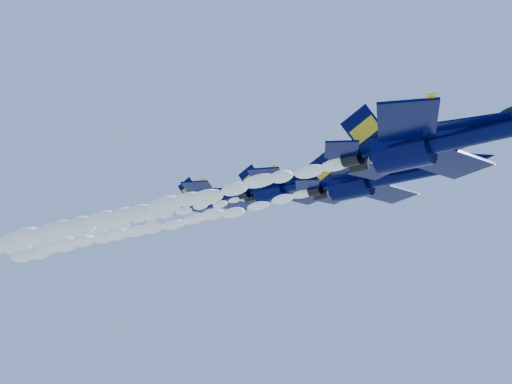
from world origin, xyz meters
The scene contains 8 objects.
jet_lead centered at (20.52, -9.98, 149.12)m, with size 19.34×15.87×7.19m.
smoke_trail_jet_lead centered at (-7.86, -9.98, 148.70)m, with size 40.24×2.16×1.94m, color white.
jet_second centered at (12.37, -2.78, 150.11)m, with size 16.23×13.31×6.03m.
smoke_trail_jet_second centered at (-14.68, -2.78, 149.71)m, with size 40.24×1.81×1.63m, color white.
jet_third centered at (-1.77, 7.18, 155.40)m, with size 16.16×13.26×6.01m.
smoke_trail_jet_third centered at (-28.80, 7.18, 155.01)m, with size 40.24×1.80×1.62m, color white.
jet_fourth centered at (-14.10, 11.64, 157.88)m, with size 16.00×13.12×5.94m.
smoke_trail_jet_fourth centered at (-41.06, 11.64, 157.48)m, with size 40.24×1.78×1.60m, color white.
Camera 1 is at (33.26, -56.53, 128.32)m, focal length 50.00 mm.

